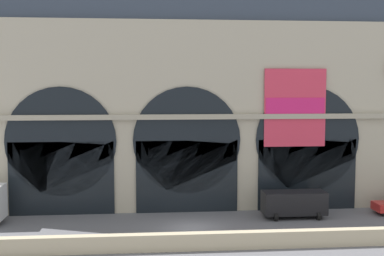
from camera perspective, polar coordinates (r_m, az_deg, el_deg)
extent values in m
plane|color=slate|center=(38.37, 0.01, -11.61)|extent=(200.00, 200.00, 0.00)
cube|color=#BCAD8C|center=(33.45, 0.78, -13.07)|extent=(90.00, 0.70, 1.15)
cube|color=#B2A891|center=(44.32, -0.84, 1.47)|extent=(44.68, 4.95, 16.52)
cube|color=#333D4C|center=(45.16, -0.89, 14.31)|extent=(44.68, 4.35, 3.54)
cube|color=black|center=(42.96, -14.95, -5.70)|extent=(8.79, 0.20, 6.25)
cylinder|color=black|center=(42.51, -15.04, -1.55)|extent=(9.25, 0.20, 9.25)
cube|color=black|center=(42.44, -0.58, -5.66)|extent=(8.79, 0.20, 6.25)
cylinder|color=black|center=(41.98, -0.59, -1.46)|extent=(9.25, 0.20, 9.25)
cube|color=black|center=(44.54, 13.26, -5.29)|extent=(8.79, 0.20, 6.25)
cylinder|color=black|center=(44.10, 13.33, -1.29)|extent=(9.25, 0.20, 9.25)
cube|color=#D8334C|center=(43.41, 11.92, 2.32)|extent=(5.44, 0.12, 6.77)
cube|color=#DB1E66|center=(43.33, 11.96, 2.55)|extent=(5.23, 0.04, 1.40)
cube|color=#A49A85|center=(41.71, -0.58, 1.31)|extent=(44.68, 0.50, 0.44)
cube|color=black|center=(41.87, 11.80, -8.51)|extent=(5.20, 2.00, 1.86)
cylinder|color=black|center=(40.79, 9.74, -10.18)|extent=(0.28, 0.68, 0.68)
cylinder|color=black|center=(42.47, 9.11, -9.57)|extent=(0.28, 0.68, 0.68)
cylinder|color=black|center=(41.81, 14.50, -9.89)|extent=(0.28, 0.68, 0.68)
cylinder|color=black|center=(43.46, 13.70, -9.31)|extent=(0.28, 0.68, 0.68)
cylinder|color=black|center=(46.04, 20.98, -8.75)|extent=(0.28, 0.60, 0.60)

